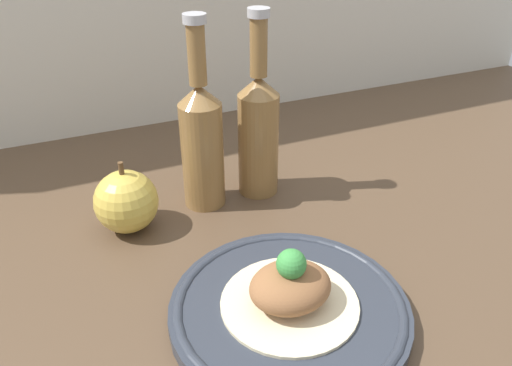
% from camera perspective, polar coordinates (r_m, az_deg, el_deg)
% --- Properties ---
extents(ground_plane, '(1.80, 1.10, 0.04)m').
position_cam_1_polar(ground_plane, '(0.68, 7.40, -9.71)').
color(ground_plane, brown).
extents(plate, '(0.27, 0.27, 0.02)m').
position_cam_1_polar(plate, '(0.58, 3.82, -14.12)').
color(plate, '#2D333D').
rests_on(plate, ground_plane).
extents(plated_food, '(0.15, 0.15, 0.07)m').
position_cam_1_polar(plated_food, '(0.56, 3.93, -11.93)').
color(plated_food, beige).
rests_on(plated_food, plate).
extents(cider_bottle_left, '(0.06, 0.06, 0.28)m').
position_cam_1_polar(cider_bottle_left, '(0.73, -6.22, 4.91)').
color(cider_bottle_left, olive).
rests_on(cider_bottle_left, ground_plane).
extents(cider_bottle_right, '(0.06, 0.06, 0.28)m').
position_cam_1_polar(cider_bottle_right, '(0.76, 0.28, 6.12)').
color(cider_bottle_right, olive).
rests_on(cider_bottle_right, ground_plane).
extents(apple, '(0.09, 0.09, 0.11)m').
position_cam_1_polar(apple, '(0.71, -14.61, -2.06)').
color(apple, gold).
rests_on(apple, ground_plane).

